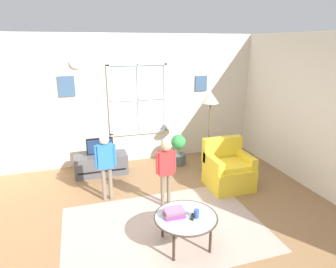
{
  "coord_description": "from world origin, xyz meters",
  "views": [
    {
      "loc": [
        -1.06,
        -3.42,
        2.56
      ],
      "look_at": [
        0.28,
        0.84,
        1.16
      ],
      "focal_mm": 31.21,
      "sensor_mm": 36.0,
      "label": 1
    }
  ],
  "objects": [
    {
      "name": "back_wall",
      "position": [
        0.0,
        2.77,
        1.38
      ],
      "size": [
        5.69,
        0.17,
        2.75
      ],
      "color": "beige",
      "rests_on": "ground_plane"
    },
    {
      "name": "cup",
      "position": [
        0.26,
        -0.44,
        0.48
      ],
      "size": [
        0.07,
        0.07,
        0.11
      ],
      "primitive_type": "cylinder",
      "color": "#334C8C",
      "rests_on": "coffee_table"
    },
    {
      "name": "television",
      "position": [
        -0.72,
        2.18,
        0.6
      ],
      "size": [
        0.52,
        0.08,
        0.36
      ],
      "color": "#4C4C4C",
      "rests_on": "tv_stand"
    },
    {
      "name": "book_stack",
      "position": [
        -0.01,
        -0.33,
        0.47
      ],
      "size": [
        0.27,
        0.19,
        0.1
      ],
      "color": "#BA35BE",
      "rests_on": "coffee_table"
    },
    {
      "name": "potted_plant_by_window",
      "position": [
        0.94,
        2.19,
        0.35
      ],
      "size": [
        0.32,
        0.32,
        0.67
      ],
      "color": "#4C565B",
      "rests_on": "ground_plane"
    },
    {
      "name": "armchair",
      "position": [
        1.46,
        0.94,
        0.33
      ],
      "size": [
        0.76,
        0.74,
        0.87
      ],
      "color": "yellow",
      "rests_on": "ground_plane"
    },
    {
      "name": "floor_lamp",
      "position": [
        1.39,
        1.64,
        1.39
      ],
      "size": [
        0.32,
        0.32,
        1.66
      ],
      "color": "black",
      "rests_on": "ground_plane"
    },
    {
      "name": "coffee_table",
      "position": [
        0.13,
        -0.38,
        0.4
      ],
      "size": [
        0.83,
        0.83,
        0.43
      ],
      "color": "#99B2B7",
      "rests_on": "ground_plane"
    },
    {
      "name": "tv_stand",
      "position": [
        -0.72,
        2.18,
        0.21
      ],
      "size": [
        1.04,
        0.45,
        0.41
      ],
      "color": "#4C4C51",
      "rests_on": "ground_plane"
    },
    {
      "name": "area_rug",
      "position": [
        -0.03,
        0.04,
        0.0
      ],
      "size": [
        2.83,
        1.96,
        0.01
      ],
      "primitive_type": "cube",
      "color": "tan",
      "rests_on": "ground_plane"
    },
    {
      "name": "person_blue_shirt",
      "position": [
        -0.71,
        1.11,
        0.72
      ],
      "size": [
        0.35,
        0.16,
        1.15
      ],
      "color": "#726656",
      "rests_on": "ground_plane"
    },
    {
      "name": "remote_near_books",
      "position": [
        0.21,
        -0.43,
        0.44
      ],
      "size": [
        0.11,
        0.14,
        0.02
      ],
      "primitive_type": "cube",
      "rotation": [
        0.0,
        0.0,
        -0.54
      ],
      "color": "black",
      "rests_on": "coffee_table"
    },
    {
      "name": "remote_near_cup",
      "position": [
        0.12,
        -0.34,
        0.44
      ],
      "size": [
        0.09,
        0.14,
        0.02
      ],
      "primitive_type": "cube",
      "rotation": [
        0.0,
        0.0,
        -0.39
      ],
      "color": "black",
      "rests_on": "coffee_table"
    },
    {
      "name": "ground_plane",
      "position": [
        0.0,
        0.0,
        -0.01
      ],
      "size": [
        6.29,
        6.02,
        0.02
      ],
      "primitive_type": "cube",
      "color": "olive"
    },
    {
      "name": "person_red_shirt",
      "position": [
        0.18,
        0.64,
        0.68
      ],
      "size": [
        0.33,
        0.15,
        1.09
      ],
      "color": "#726656",
      "rests_on": "ground_plane"
    }
  ]
}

